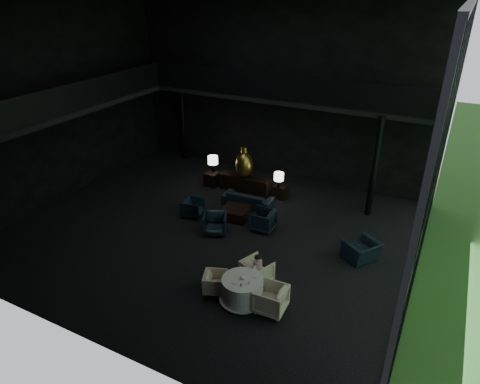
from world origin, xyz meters
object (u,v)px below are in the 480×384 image
at_px(table_lamp_left, 213,161).
at_px(dining_table, 242,291).
at_px(side_table_right, 280,192).
at_px(table_lamp_right, 279,177).
at_px(side_table_left, 212,179).
at_px(dining_chair_north, 257,269).
at_px(console, 245,184).
at_px(child, 258,264).
at_px(coffee_table, 236,213).
at_px(dining_chair_west, 216,283).
at_px(window_armchair, 362,248).
at_px(lounge_armchair_east, 263,218).
at_px(sofa, 248,197).
at_px(lounge_armchair_west, 193,207).
at_px(bronze_urn, 244,165).
at_px(lounge_armchair_south, 215,222).
at_px(dining_chair_east, 271,297).

xyz_separation_m(table_lamp_left, dining_table, (4.74, -6.41, -0.82)).
distance_m(side_table_right, table_lamp_right, 0.80).
xyz_separation_m(side_table_left, dining_table, (4.74, -6.29, 0.02)).
relative_size(table_lamp_right, dining_chair_north, 0.78).
distance_m(console, child, 6.38).
xyz_separation_m(coffee_table, dining_chair_west, (1.52, -4.13, 0.09)).
xyz_separation_m(console, coffee_table, (0.73, -2.24, -0.15)).
height_order(side_table_left, table_lamp_right, table_lamp_right).
bearing_deg(window_armchair, table_lamp_right, -89.72).
xyz_separation_m(console, lounge_armchair_east, (2.01, -2.52, 0.10)).
xyz_separation_m(coffee_table, dining_table, (2.41, -4.14, 0.11)).
xyz_separation_m(side_table_left, dining_chair_west, (3.85, -6.29, -0.00)).
height_order(sofa, window_armchair, window_armchair).
distance_m(table_lamp_right, lounge_armchair_west, 3.74).
xyz_separation_m(console, child, (3.20, -5.50, 0.38)).
relative_size(side_table_right, table_lamp_right, 0.84).
relative_size(lounge_armchair_east, dining_chair_west, 1.53).
height_order(sofa, dining_table, sofa).
xyz_separation_m(bronze_urn, dining_table, (3.14, -6.30, -0.98)).
distance_m(table_lamp_right, dining_chair_north, 5.56).
xyz_separation_m(side_table_left, sofa, (2.30, -1.00, 0.09)).
distance_m(side_table_left, dining_chair_north, 7.10).
bearing_deg(side_table_left, dining_chair_west, -58.53).
bearing_deg(lounge_armchair_south, dining_table, -72.06).
relative_size(side_table_left, coffee_table, 0.64).
bearing_deg(dining_table, lounge_armchair_west, 138.22).
bearing_deg(table_lamp_right, dining_chair_north, -73.95).
distance_m(lounge_armchair_west, lounge_armchair_east, 2.87).
relative_size(window_armchair, dining_chair_west, 1.68).
distance_m(dining_chair_north, child, 0.34).
xyz_separation_m(console, sofa, (0.70, -1.09, 0.04)).
height_order(lounge_armchair_east, dining_chair_west, lounge_armchair_east).
bearing_deg(coffee_table, dining_chair_north, -52.68).
bearing_deg(lounge_armchair_west, dining_chair_east, -137.15).
bearing_deg(window_armchair, table_lamp_left, -77.27).
xyz_separation_m(lounge_armchair_east, lounge_armchair_south, (-1.44, -1.02, -0.01)).
distance_m(lounge_armchair_south, coffee_table, 1.33).
distance_m(table_lamp_right, dining_chair_west, 6.38).
distance_m(lounge_armchair_east, dining_chair_west, 3.87).
xyz_separation_m(lounge_armchair_west, dining_chair_west, (3.09, -3.55, -0.08)).
height_order(sofa, dining_chair_north, dining_chair_north).
bearing_deg(child, bronze_urn, -59.44).
bearing_deg(table_lamp_left, dining_chair_north, -48.85).
bearing_deg(dining_chair_north, lounge_armchair_west, -11.78).
xyz_separation_m(console, window_armchair, (5.69, -2.77, 0.08)).
relative_size(table_lamp_left, dining_chair_west, 1.23).
bearing_deg(dining_table, bronze_urn, 116.48).
distance_m(sofa, dining_chair_west, 5.51).
height_order(table_lamp_left, child, table_lamp_left).
bearing_deg(table_lamp_right, child, -73.59).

